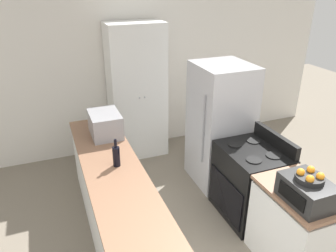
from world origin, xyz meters
name	(u,v)px	position (x,y,z in m)	size (l,w,h in m)	color
wall_back	(131,72)	(0.00, 3.60, 1.30)	(7.00, 0.06, 2.60)	silver
counter_left	(117,206)	(-0.78, 1.50, 0.43)	(0.60, 2.80, 0.89)	silver
counter_right	(295,229)	(0.78, 0.50, 0.43)	(0.60, 0.81, 0.89)	silver
pantry_cabinet	(137,92)	(0.00, 3.30, 1.05)	(0.85, 0.53, 2.10)	white
stove	(250,182)	(0.80, 1.33, 0.45)	(0.66, 0.80, 1.05)	black
refrigerator	(220,125)	(0.83, 2.14, 0.85)	(0.72, 0.76, 1.69)	#B7B7BC
microwave	(105,124)	(-0.69, 2.34, 1.03)	(0.37, 0.49, 0.29)	#939399
wine_bottle	(116,156)	(-0.73, 1.57, 1.00)	(0.08, 0.08, 0.31)	black
toaster_oven	(307,192)	(0.67, 0.37, 1.00)	(0.34, 0.45, 0.23)	black
fruit_bowl	(310,177)	(0.67, 0.37, 1.15)	(0.24, 0.24, 0.10)	black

